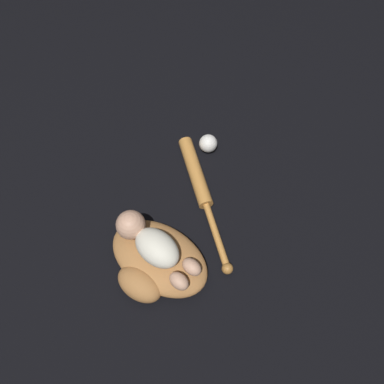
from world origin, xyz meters
TOP-DOWN VIEW (x-y plane):
  - ground_plane at (0.00, 0.00)m, footprint 6.00×6.00m
  - baseball_glove at (-0.02, -0.03)m, footprint 0.44×0.37m
  - baby_figure at (0.00, -0.06)m, footprint 0.33×0.24m
  - baseball_bat at (-0.11, -0.39)m, footprint 0.31×0.56m
  - baseball at (-0.11, -0.59)m, footprint 0.08×0.08m

SIDE VIEW (x-z plane):
  - ground_plane at x=0.00m, z-range 0.00..0.00m
  - baseball_bat at x=-0.11m, z-range 0.00..0.06m
  - baseball at x=-0.11m, z-range 0.00..0.08m
  - baseball_glove at x=-0.02m, z-range 0.00..0.09m
  - baby_figure at x=0.00m, z-range 0.09..0.19m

